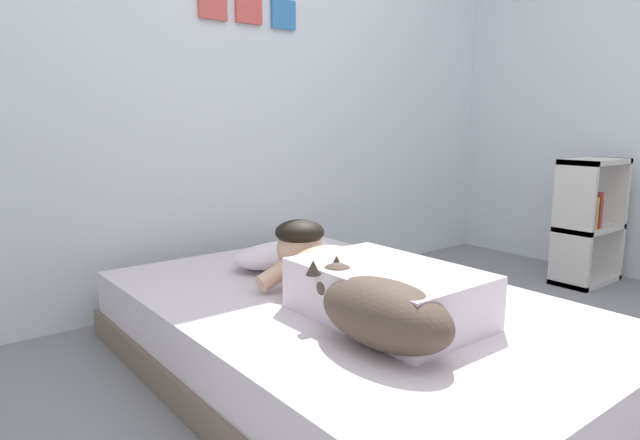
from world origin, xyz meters
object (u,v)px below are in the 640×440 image
coffee_cup (300,260)px  cell_phone (365,322)px  pillow (286,254)px  person_lying (359,279)px  bed (349,337)px  dog (378,309)px  bookshelf (588,220)px

coffee_cup → cell_phone: bearing=-109.4°
pillow → coffee_cup: (0.03, -0.08, -0.02)m
person_lying → coffee_cup: person_lying is taller
coffee_cup → bed: bearing=-104.0°
cell_phone → person_lying: bearing=54.2°
dog → coffee_cup: bearing=68.9°
bed → person_lying: (-0.03, -0.09, 0.26)m
pillow → person_lying: person_lying is taller
pillow → dog: bearing=-108.0°
pillow → person_lying: bearing=-100.9°
pillow → coffee_cup: 0.08m
bed → pillow: size_ratio=3.89×
person_lying → dog: size_ratio=1.60×
dog → coffee_cup: (0.32, 0.83, -0.07)m
coffee_cup → person_lying: bearing=-104.9°
coffee_cup → bookshelf: bookshelf is taller
pillow → dog: dog is taller
bookshelf → coffee_cup: bearing=166.6°
bed → cell_phone: cell_phone is taller
bed → coffee_cup: size_ratio=16.18×
person_lying → cell_phone: person_lying is taller
bed → cell_phone: (-0.13, -0.22, 0.16)m
person_lying → bed: bearing=70.4°
dog → pillow: bearing=72.0°
bed → bookshelf: (1.94, 0.03, 0.23)m
bed → coffee_cup: (0.12, 0.47, 0.19)m
bookshelf → pillow: bearing=164.5°
pillow → dog: 0.96m
bed → cell_phone: bearing=-119.7°
person_lying → cell_phone: 0.19m
person_lying → cell_phone: size_ratio=6.57×
person_lying → coffee_cup: size_ratio=7.36×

